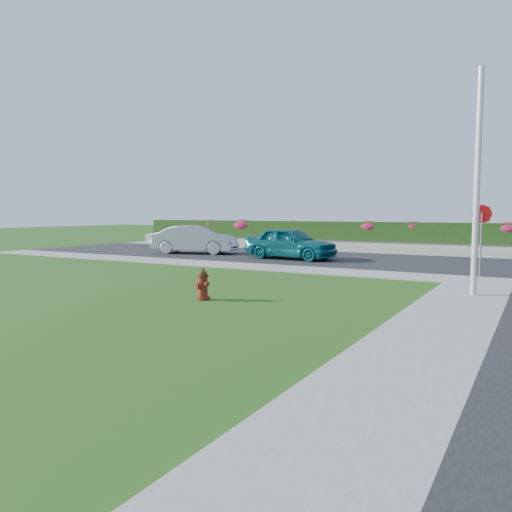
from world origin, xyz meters
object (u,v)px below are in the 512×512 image
Objects in this scene: sedan_silver at (195,240)px; sedan_teal at (290,243)px; utility_pole at (477,184)px; stop_sign at (482,223)px; fire_hydrant at (203,285)px.

sedan_teal is at bearing -109.81° from sedan_silver.
stop_sign is (-0.26, 4.19, -1.13)m from utility_pole.
fire_hydrant is at bearing -160.97° from sedan_teal.
sedan_silver is at bearing 91.82° from sedan_teal.
sedan_silver is (-5.90, 0.27, -0.01)m from sedan_teal.
stop_sign reaches higher than sedan_teal.
utility_pole is at bearing -81.25° from stop_sign.
utility_pole is (8.91, -6.98, 2.22)m from sedan_teal.
fire_hydrant is 0.32× the size of stop_sign.
utility_pole reaches higher than sedan_silver.
sedan_silver is at bearing 173.22° from stop_sign.
fire_hydrant is 0.18× the size of sedan_teal.
utility_pole is 2.37× the size of stop_sign.
stop_sign is (5.77, 8.28, 1.51)m from fire_hydrant.
fire_hydrant is at bearing -145.82° from utility_pole.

